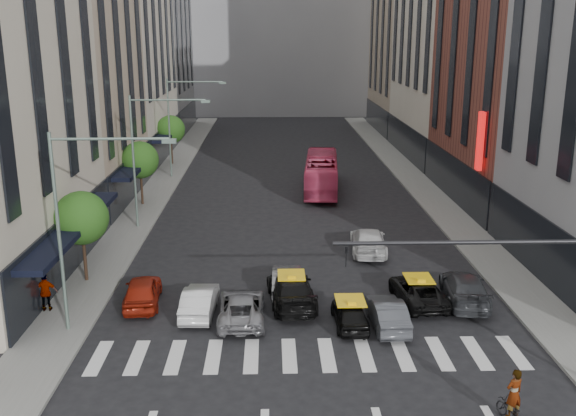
{
  "coord_description": "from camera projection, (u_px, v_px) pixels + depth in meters",
  "views": [
    {
      "loc": [
        -1.74,
        -22.95,
        13.19
      ],
      "look_at": [
        -0.8,
        10.45,
        4.0
      ],
      "focal_mm": 40.0,
      "sensor_mm": 36.0,
      "label": 1
    }
  ],
  "objects": [
    {
      "name": "car_grey_mid",
      "position": [
        387.0,
        313.0,
        29.55
      ],
      "size": [
        1.57,
        4.15,
        1.35
      ],
      "primitive_type": "imported",
      "rotation": [
        0.0,
        0.0,
        3.18
      ],
      "color": "#3E4146",
      "rests_on": "ground"
    },
    {
      "name": "car_silver",
      "position": [
        242.0,
        307.0,
        30.24
      ],
      "size": [
        2.23,
        4.71,
        1.3
      ],
      "primitive_type": "imported",
      "rotation": [
        0.0,
        0.0,
        3.16
      ],
      "color": "gray",
      "rests_on": "ground"
    },
    {
      "name": "car_row2_left",
      "position": [
        287.0,
        280.0,
        33.44
      ],
      "size": [
        1.59,
        4.26,
        1.39
      ],
      "primitive_type": "imported",
      "rotation": [
        0.0,
        0.0,
        3.11
      ],
      "color": "#98999D",
      "rests_on": "ground"
    },
    {
      "name": "streetlamp_far",
      "position": [
        179.0,
        115.0,
        58.52
      ],
      "size": [
        5.38,
        0.25,
        9.0
      ],
      "color": "gray",
      "rests_on": "sidewalk_left"
    },
    {
      "name": "taxi_right",
      "position": [
        418.0,
        291.0,
        32.17
      ],
      "size": [
        2.52,
        4.81,
        1.29
      ],
      "primitive_type": "imported",
      "rotation": [
        0.0,
        0.0,
        3.22
      ],
      "color": "black",
      "rests_on": "ground"
    },
    {
      "name": "building_left_d",
      "position": [
        153.0,
        18.0,
        83.87
      ],
      "size": [
        8.0,
        18.0,
        30.0
      ],
      "primitive_type": "cube",
      "color": "gray",
      "rests_on": "ground"
    },
    {
      "name": "taxi_center",
      "position": [
        350.0,
        313.0,
        29.65
      ],
      "size": [
        1.58,
        3.7,
        1.24
      ],
      "primitive_type": "imported",
      "rotation": [
        0.0,
        0.0,
        3.17
      ],
      "color": "black",
      "rests_on": "ground"
    },
    {
      "name": "rider",
      "position": [
        516.0,
        378.0,
        21.95
      ],
      "size": [
        0.78,
        0.65,
        1.81
      ],
      "primitive_type": "imported",
      "rotation": [
        0.0,
        0.0,
        3.52
      ],
      "color": "gray",
      "rests_on": "motorcycle"
    },
    {
      "name": "building_left_b",
      "position": [
        70.0,
        48.0,
        49.01
      ],
      "size": [
        8.0,
        16.0,
        24.0
      ],
      "primitive_type": "cube",
      "color": "tan",
      "rests_on": "ground"
    },
    {
      "name": "streetlamp_near",
      "position": [
        79.0,
        207.0,
        27.68
      ],
      "size": [
        5.38,
        0.25,
        9.0
      ],
      "color": "gray",
      "rests_on": "sidewalk_left"
    },
    {
      "name": "motorcycle",
      "position": [
        512.0,
        412.0,
        22.31
      ],
      "size": [
        1.1,
        1.68,
        0.83
      ],
      "primitive_type": "imported",
      "rotation": [
        0.0,
        0.0,
        3.52
      ],
      "color": "black",
      "rests_on": "ground"
    },
    {
      "name": "ground",
      "position": [
        315.0,
        373.0,
        25.66
      ],
      "size": [
        160.0,
        160.0,
        0.0
      ],
      "primitive_type": "plane",
      "color": "black",
      "rests_on": "ground"
    },
    {
      "name": "traffic_signal",
      "position": [
        526.0,
        276.0,
        23.72
      ],
      "size": [
        10.1,
        0.2,
        6.0
      ],
      "color": "black",
      "rests_on": "ground"
    },
    {
      "name": "car_grey_curb",
      "position": [
        465.0,
        288.0,
        32.23
      ],
      "size": [
        2.75,
        5.36,
        1.49
      ],
      "primitive_type": "imported",
      "rotation": [
        0.0,
        0.0,
        3.01
      ],
      "color": "#36383C",
      "rests_on": "ground"
    },
    {
      "name": "bus",
      "position": [
        321.0,
        173.0,
        54.69
      ],
      "size": [
        3.59,
        11.34,
        3.11
      ],
      "primitive_type": "imported",
      "rotation": [
        0.0,
        0.0,
        3.05
      ],
      "color": "#E94471",
      "rests_on": "ground"
    },
    {
      "name": "car_row2_right",
      "position": [
        368.0,
        241.0,
        39.56
      ],
      "size": [
        2.5,
        5.3,
        1.5
      ],
      "primitive_type": "imported",
      "rotation": [
        0.0,
        0.0,
        3.06
      ],
      "color": "silver",
      "rests_on": "ground"
    },
    {
      "name": "building_far",
      "position": [
        280.0,
        1.0,
        102.81
      ],
      "size": [
        30.0,
        10.0,
        36.0
      ],
      "primitive_type": "cube",
      "color": "gray",
      "rests_on": "ground"
    },
    {
      "name": "tree_far",
      "position": [
        171.0,
        130.0,
        64.85
      ],
      "size": [
        2.88,
        2.88,
        4.95
      ],
      "color": "black",
      "rests_on": "sidewalk_left"
    },
    {
      "name": "pedestrian_far",
      "position": [
        46.0,
        292.0,
        30.85
      ],
      "size": [
        1.15,
        0.57,
        1.89
      ],
      "primitive_type": "imported",
      "rotation": [
        0.0,
        0.0,
        3.24
      ],
      "color": "gray",
      "rests_on": "sidewalk_left"
    },
    {
      "name": "liberty_sign",
      "position": [
        480.0,
        141.0,
        43.69
      ],
      "size": [
        0.3,
        0.7,
        4.0
      ],
      "color": "red",
      "rests_on": "ground"
    },
    {
      "name": "sidewalk_left",
      "position": [
        155.0,
        192.0,
        54.24
      ],
      "size": [
        3.0,
        96.0,
        0.15
      ],
      "primitive_type": "cube",
      "color": "slate",
      "rests_on": "ground"
    },
    {
      "name": "car_red",
      "position": [
        142.0,
        291.0,
        31.95
      ],
      "size": [
        2.1,
        4.41,
        1.45
      ],
      "primitive_type": "imported",
      "rotation": [
        0.0,
        0.0,
        3.23
      ],
      "color": "maroon",
      "rests_on": "ground"
    },
    {
      "name": "streetlamp_mid",
      "position": [
        147.0,
        144.0,
        43.1
      ],
      "size": [
        5.38,
        0.25,
        9.0
      ],
      "color": "gray",
      "rests_on": "sidewalk_left"
    },
    {
      "name": "building_right_b",
      "position": [
        516.0,
        35.0,
        48.7
      ],
      "size": [
        8.0,
        18.0,
        26.0
      ],
      "primitive_type": "cube",
      "color": "brown",
      "rests_on": "ground"
    },
    {
      "name": "tree_near",
      "position": [
        81.0,
        218.0,
        34.01
      ],
      "size": [
        2.88,
        2.88,
        4.95
      ],
      "color": "black",
      "rests_on": "sidewalk_left"
    },
    {
      "name": "tree_mid",
      "position": [
        140.0,
        160.0,
        49.43
      ],
      "size": [
        2.88,
        2.88,
        4.95
      ],
      "color": "black",
      "rests_on": "sidewalk_left"
    },
    {
      "name": "car_white_front",
      "position": [
        200.0,
        301.0,
        30.89
      ],
      "size": [
        1.62,
        4.23,
        1.38
      ],
      "primitive_type": "imported",
      "rotation": [
        0.0,
        0.0,
        3.1
      ],
      "color": "silver",
      "rests_on": "ground"
    },
    {
      "name": "sidewalk_right",
      "position": [
        425.0,
        191.0,
        54.87
      ],
      "size": [
        3.0,
        96.0,
        0.15
      ],
      "primitive_type": "cube",
      "color": "slate",
      "rests_on": "ground"
    },
    {
      "name": "building_right_d",
      "position": [
        410.0,
        26.0,
        85.06
      ],
      "size": [
        8.0,
        18.0,
        28.0
      ],
      "primitive_type": "cube",
      "color": "tan",
      "rests_on": "ground"
    },
    {
      "name": "taxi_left",
      "position": [
        291.0,
        290.0,
        31.97
      ],
      "size": [
        2.64,
        5.48,
        1.54
      ],
      "primitive_type": "imported",
      "rotation": [
        0.0,
        0.0,
        3.23
      ],
      "color": "black",
      "rests_on": "ground"
    }
  ]
}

